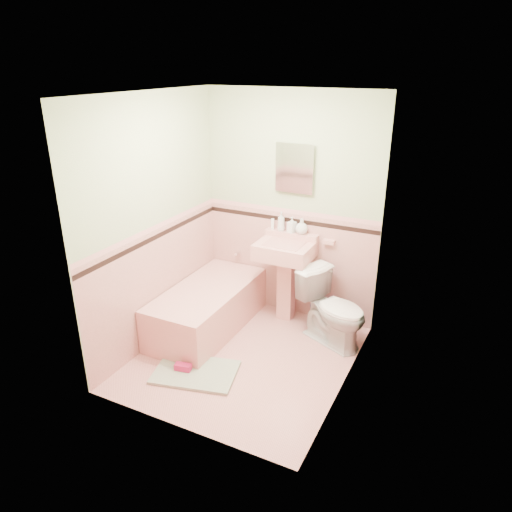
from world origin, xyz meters
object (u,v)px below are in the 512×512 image
at_px(soap_bottle_right, 302,226).
at_px(toilet, 334,309).
at_px(sink, 284,282).
at_px(medicine_cabinet, 295,168).
at_px(soap_bottle_mid, 292,225).
at_px(soap_bottle_left, 281,221).
at_px(bucket, 320,314).
at_px(shoe, 183,367).
at_px(bathtub, 208,309).

distance_m(soap_bottle_right, toilet, 0.95).
height_order(sink, medicine_cabinet, medicine_cabinet).
bearing_deg(sink, soap_bottle_mid, 90.77).
bearing_deg(toilet, soap_bottle_left, 88.39).
xyz_separation_m(medicine_cabinet, bucket, (0.40, -0.11, -1.59)).
relative_size(sink, toilet, 1.22).
height_order(soap_bottle_mid, shoe, soap_bottle_mid).
bearing_deg(shoe, soap_bottle_right, 57.75).
height_order(medicine_cabinet, soap_bottle_left, medicine_cabinet).
distance_m(soap_bottle_left, toilet, 1.12).
distance_m(sink, shoe, 1.48).
bearing_deg(sink, shoe, -108.79).
height_order(bathtub, sink, sink).
relative_size(sink, medicine_cabinet, 2.01).
relative_size(bucket, shoe, 1.46).
distance_m(soap_bottle_mid, shoe, 1.89).
relative_size(sink, soap_bottle_left, 4.42).
relative_size(soap_bottle_left, toilet, 0.28).
relative_size(toilet, shoe, 4.97).
distance_m(soap_bottle_mid, toilet, 1.02).
bearing_deg(soap_bottle_left, bathtub, -127.80).
bearing_deg(toilet, shoe, 161.10).
xyz_separation_m(soap_bottle_mid, toilet, (0.64, -0.38, -0.70)).
xyz_separation_m(sink, soap_bottle_left, (-0.13, 0.18, 0.64)).
distance_m(medicine_cabinet, shoe, 2.31).
bearing_deg(soap_bottle_mid, sink, -89.23).
bearing_deg(bucket, soap_bottle_right, 163.64).
bearing_deg(bathtub, soap_bottle_mid, 46.34).
bearing_deg(shoe, soap_bottle_left, 66.09).
bearing_deg(soap_bottle_left, shoe, -102.15).
height_order(soap_bottle_mid, toilet, soap_bottle_mid).
distance_m(medicine_cabinet, soap_bottle_right, 0.63).
bearing_deg(soap_bottle_right, medicine_cabinet, 165.01).
xyz_separation_m(medicine_cabinet, toilet, (0.64, -0.41, -1.32)).
xyz_separation_m(soap_bottle_left, soap_bottle_mid, (0.13, 0.00, -0.02)).
bearing_deg(bathtub, bucket, 30.06).
bearing_deg(soap_bottle_right, soap_bottle_left, 180.00).
relative_size(soap_bottle_left, soap_bottle_mid, 1.22).
bearing_deg(soap_bottle_mid, toilet, -30.66).
height_order(medicine_cabinet, soap_bottle_right, medicine_cabinet).
distance_m(medicine_cabinet, toilet, 1.52).
xyz_separation_m(sink, bucket, (0.40, 0.10, -0.36)).
height_order(soap_bottle_right, bucket, soap_bottle_right).
bearing_deg(soap_bottle_right, bathtub, -138.13).
height_order(sink, soap_bottle_left, soap_bottle_left).
bearing_deg(soap_bottle_mid, soap_bottle_left, 180.00).
xyz_separation_m(soap_bottle_mid, shoe, (-0.46, -1.53, -1.03)).
bearing_deg(sink, toilet, -17.32).
xyz_separation_m(toilet, shoe, (-1.09, -1.15, -0.32)).
bearing_deg(soap_bottle_right, shoe, -110.48).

